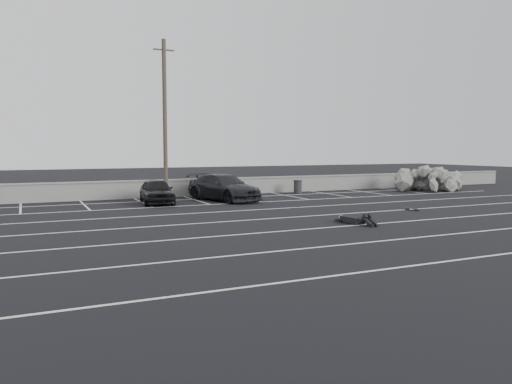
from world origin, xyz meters
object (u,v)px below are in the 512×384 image
utility_pole (165,119)px  riprap_pile (430,182)px  car_left (157,191)px  skateboard (412,209)px  person (351,217)px  trash_bin (298,187)px  car_right (224,187)px

utility_pole → riprap_pile: size_ratio=1.71×
car_left → skateboard: bearing=-31.8°
person → trash_bin: bearing=60.6°
riprap_pile → skateboard: bearing=-137.8°
car_left → car_right: size_ratio=0.77×
utility_pole → riprap_pile: bearing=-6.9°
utility_pole → riprap_pile: (18.27, -2.21, -4.08)m
trash_bin → person: size_ratio=0.34×
utility_pole → trash_bin: utility_pole is taller
car_right → person: 10.19m
car_right → utility_pole: size_ratio=0.56×
utility_pole → skateboard: (9.08, -10.54, -4.57)m
car_left → utility_pole: utility_pole is taller
skateboard → car_left: bearing=131.2°
riprap_pile → person: (-14.20, -10.38, -0.31)m
car_right → trash_bin: bearing=2.0°
car_right → skateboard: (6.41, -8.03, -0.67)m
trash_bin → person: bearing=-110.5°
trash_bin → skateboard: (0.51, -9.98, -0.38)m
car_right → riprap_pile: bearing=-15.2°
trash_bin → utility_pole: bearing=176.3°
riprap_pile → person: riprap_pile is taller
person → skateboard: bearing=13.4°
utility_pole → riprap_pile: utility_pole is taller
car_left → utility_pole: 4.80m
riprap_pile → car_right: bearing=-178.9°
utility_pole → car_right: bearing=-43.3°
utility_pole → skateboard: bearing=-49.3°
utility_pole → skateboard: utility_pole is taller
person → skateboard: 5.42m
car_left → person: (5.22, -10.15, -0.42)m
riprap_pile → person: 17.59m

